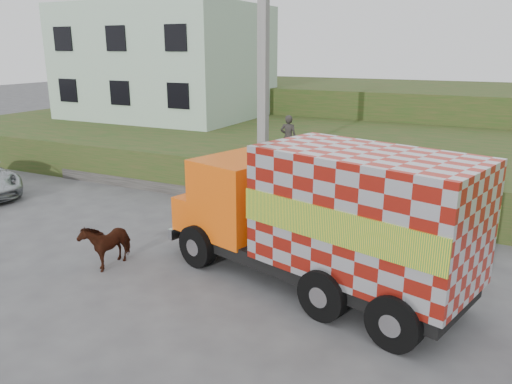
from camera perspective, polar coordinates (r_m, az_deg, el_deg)
The scene contains 9 objects.
ground at distance 13.41m, azimuth -3.90°, elevation -7.03°, with size 120.00×120.00×0.00m, color #474749.
embankment at distance 22.02m, azimuth 9.25°, elevation 4.12°, with size 40.00×12.00×1.50m, color #234A18.
embankment_far at distance 33.42m, azimuth 15.56°, elevation 9.13°, with size 40.00×12.00×3.00m, color #234A18.
retaining_strip at distance 17.71m, azimuth -2.70°, elevation -0.49°, with size 16.00×0.50×0.40m, color #595651.
building at distance 29.26m, azimuth -10.16°, elevation 14.43°, with size 10.00×8.00×6.00m, color #ACC9AF.
utility_pole at distance 16.90m, azimuth 0.83°, elevation 12.11°, with size 1.20×0.30×8.00m.
cargo_truck at distance 11.05m, azimuth 7.84°, elevation -2.87°, with size 7.74×4.27×3.30m.
cow at distance 13.08m, azimuth -16.69°, elevation -5.55°, with size 0.63×1.38×1.17m, color black.
pedestrian at distance 17.46m, azimuth 3.71°, elevation 6.26°, with size 0.57×0.37×1.55m, color #322F2C.
Camera 1 is at (6.26, -10.61, 5.28)m, focal length 35.00 mm.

